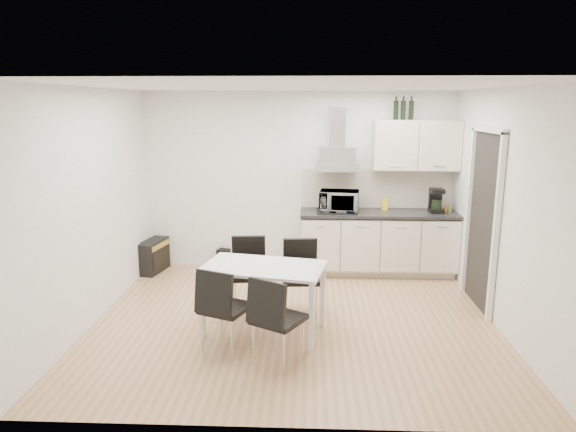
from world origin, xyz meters
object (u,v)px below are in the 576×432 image
Objects in this scene: chair_near_left at (226,309)px; guitar_amp at (154,256)px; chair_near_right at (279,320)px; floor_speaker at (224,258)px; kitchenette at (381,217)px; dining_table at (264,274)px; chair_far_right at (301,279)px; chair_far_left at (248,276)px.

chair_near_left is 1.46× the size of guitar_amp.
chair_near_left is at bearing -174.12° from chair_near_right.
chair_near_right is at bearing -50.68° from floor_speaker.
kitchenette is 1.82× the size of dining_table.
chair_far_right is at bearing -35.58° from floor_speaker.
dining_table is at bearing 136.44° from chair_near_right.
dining_table is 0.74m from chair_near_right.
kitchenette is at bearing -128.71° from chair_far_right.
chair_near_left is 2.82m from guitar_amp.
chair_near_left is at bearing 47.44° from chair_far_right.
floor_speaker is at bearing 25.62° from guitar_amp.
dining_table is 2.30× the size of guitar_amp.
chair_far_left reaches higher than floor_speaker.
chair_far_left is at bearing -50.65° from floor_speaker.
dining_table is 4.96× the size of floor_speaker.
chair_near_right reaches higher than guitar_amp.
kitchenette is 9.04× the size of floor_speaker.
guitar_amp is (-1.46, 2.41, -0.20)m from chair_near_left.
dining_table is at bearing -49.80° from floor_speaker.
chair_near_right is (0.20, -0.68, -0.22)m from dining_table.
kitchenette is 1.98m from chair_far_right.
dining_table is at bearing 46.66° from chair_far_right.
kitchenette reaches higher than dining_table.
chair_near_right is at bearing 76.96° from chair_far_right.
kitchenette reaches higher than chair_far_left.
kitchenette is at bearing 16.10° from floor_speaker.
chair_far_right and chair_near_right have the same top height.
dining_table is 0.64m from chair_far_right.
guitar_amp is (-1.56, 1.41, -0.20)m from chair_far_left.
kitchenette reaches higher than chair_near_right.
chair_far_left is 0.63m from chair_far_right.
guitar_amp is 1.02m from floor_speaker.
chair_near_left reaches higher than dining_table.
kitchenette is at bearing 94.79° from chair_near_right.
kitchenette reaches higher than chair_near_left.
kitchenette is at bearing 65.45° from dining_table.
floor_speaker is (-0.47, 2.66, -0.30)m from chair_near_left.
chair_near_right is at bearing -115.46° from kitchenette.
chair_far_left and chair_far_right have the same top height.
chair_near_left is (-1.84, -2.49, -0.39)m from kitchenette.
chair_near_right is at bearing 104.61° from chair_far_left.
floor_speaker is (0.99, 0.25, -0.10)m from guitar_amp.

